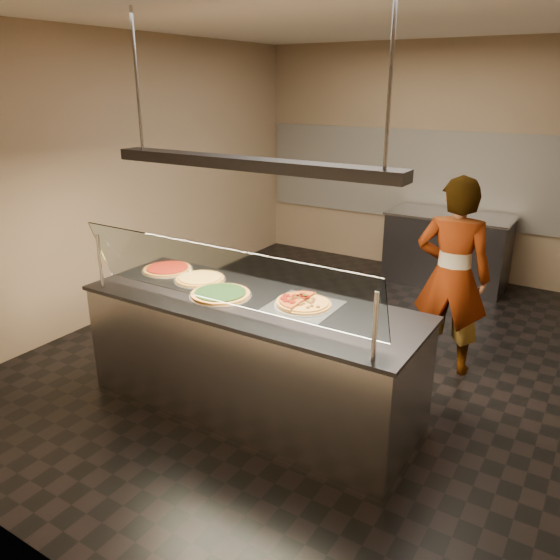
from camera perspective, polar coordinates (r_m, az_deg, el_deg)
The scene contains 20 objects.
ground at distance 5.39m, azimuth 4.99°, elevation -7.66°, with size 5.00×6.00×0.02m, color black.
ceiling at distance 4.81m, azimuth 6.18°, elevation 26.18°, with size 5.00×6.00×0.02m, color silver.
wall_back at distance 7.66m, azimuth 15.94°, elevation 11.84°, with size 5.00×0.02×3.00m, color #987D62.
wall_front at distance 2.66m, azimuth -25.17°, elevation -3.59°, with size 5.00×0.02×3.00m, color #987D62.
wall_left at distance 6.38m, azimuth -15.37°, elevation 10.41°, with size 0.02×6.00×3.00m, color #987D62.
tile_band at distance 7.66m, azimuth 15.73°, elevation 10.34°, with size 4.90×0.02×1.20m, color silver.
serving_counter at distance 4.32m, azimuth -3.00°, elevation -7.87°, with size 2.66×0.94×0.93m.
sneeze_guard at distance 3.76m, azimuth -6.19°, elevation 0.37°, with size 2.42×0.18×0.54m.
perforated_tray at distance 4.01m, azimuth 2.49°, elevation -2.65°, with size 0.49×0.49×0.01m.
half_pizza_pepperoni at distance 4.05m, azimuth 1.31°, elevation -2.01°, with size 0.22×0.40×0.05m.
half_pizza_sausage at distance 3.96m, azimuth 3.67°, elevation -2.66°, with size 0.21×0.40×0.04m.
pizza_spinach at distance 4.23m, azimuth -6.21°, elevation -1.43°, with size 0.49×0.49×0.03m.
pizza_cheese at distance 4.58m, azimuth -8.32°, elevation 0.18°, with size 0.43×0.43×0.03m.
pizza_tomato at distance 4.88m, azimuth -11.63°, elevation 1.18°, with size 0.44×0.44×0.03m.
pizza_spatula at distance 4.64m, azimuth -8.94°, elevation 0.59°, with size 0.27×0.18×0.02m.
prep_table at distance 7.33m, azimuth 17.05°, elevation 3.09°, with size 1.51×0.74×0.93m.
worker at distance 4.98m, azimuth 17.54°, elevation 0.33°, with size 0.65×0.42×1.77m, color #26212A.
heat_lamp_housing at distance 3.86m, azimuth -3.40°, elevation 12.04°, with size 2.30×0.18×0.08m, color #313136.
lamp_rod_left at distance 4.47m, azimuth -14.73°, elevation 19.55°, with size 0.02×0.02×1.01m, color #B7B7BC.
lamp_rod_right at distance 3.34m, azimuth 11.46°, elevation 19.88°, with size 0.02×0.02×1.01m, color #B7B7BC.
Camera 1 is at (2.12, -4.28, 2.47)m, focal length 35.00 mm.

